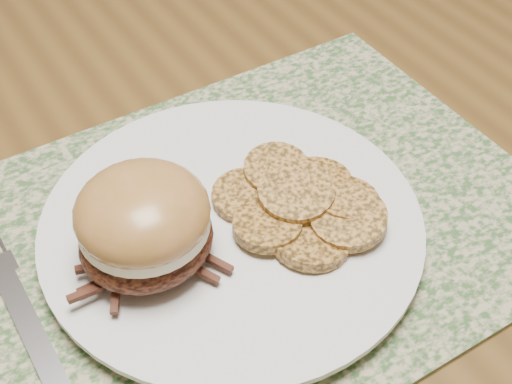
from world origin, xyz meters
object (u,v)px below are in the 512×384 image
dining_table (361,111)px  dinner_plate (232,227)px  pork_sandwich (144,224)px  fork (23,312)px

dining_table → dinner_plate: dinner_plate is taller
dining_table → pork_sandwich: (-0.30, -0.14, 0.13)m
dinner_plate → fork: size_ratio=1.43×
pork_sandwich → fork: 0.10m
dining_table → pork_sandwich: 0.36m
dining_table → pork_sandwich: pork_sandwich is taller
dining_table → pork_sandwich: size_ratio=13.14×
dining_table → pork_sandwich: bearing=-154.8°
dinner_plate → dining_table: bearing=30.9°
pork_sandwich → fork: (-0.09, 0.01, -0.05)m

